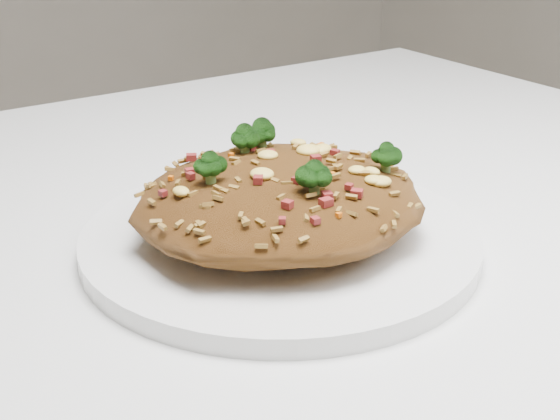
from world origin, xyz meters
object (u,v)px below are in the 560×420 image
object	(u,v)px
dining_table	(155,355)
plate	(280,238)
fried_rice	(280,190)
fork	(313,182)

from	to	relation	value
dining_table	plate	xyz separation A→B (m)	(0.08, -0.05, 0.10)
fried_rice	plate	bearing A→B (deg)	-133.61
dining_table	fried_rice	world-z (taller)	fried_rice
plate	fried_rice	xyz separation A→B (m)	(0.00, 0.00, 0.04)
plate	fried_rice	bearing A→B (deg)	46.39
plate	fried_rice	world-z (taller)	fried_rice
plate	fried_rice	size ratio (longest dim) A/B	1.36
fried_rice	fork	distance (m)	0.09
dining_table	fried_rice	distance (m)	0.16
dining_table	plate	bearing A→B (deg)	-33.84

